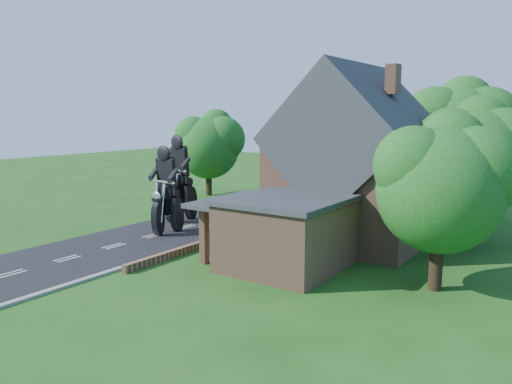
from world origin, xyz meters
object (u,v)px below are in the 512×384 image
Objects in this scene: garden_wall at (257,226)px; motorcycle_follow at (181,208)px; motorcycle_lead at (168,221)px; annex at (285,231)px; house at (356,167)px.

garden_wall is 5.92m from motorcycle_follow.
motorcycle_lead is at bearing 131.14° from motorcycle_follow.
garden_wall is 3.12× the size of annex.
garden_wall is at bearing -160.63° from motorcycle_follow.
garden_wall is 11.45× the size of motorcycle_follow.
annex is at bearing -95.24° from house.
motorcycle_lead is at bearing 169.67° from annex.
motorcycle_lead is (-9.52, 1.74, -0.95)m from annex.
annex is at bearing 174.62° from motorcycle_lead.
motorcycle_follow is (-5.82, -0.87, 0.69)m from garden_wall.
house is 11.87m from motorcycle_lead.
annex is at bearing 167.47° from motorcycle_follow.
motorcycle_follow is at bearing 156.58° from annex.
annex is at bearing -46.16° from garden_wall.
annex reaches higher than motorcycle_lead.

